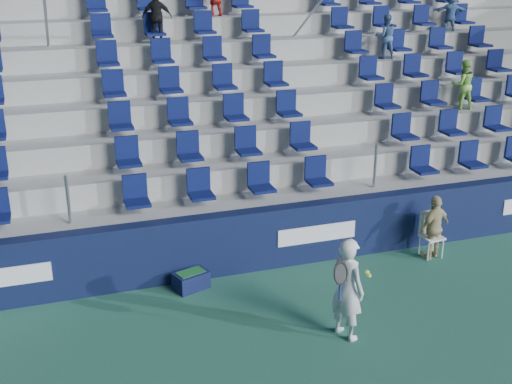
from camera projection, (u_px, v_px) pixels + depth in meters
ground at (302, 364)px, 9.45m from camera, size 70.00×70.00×0.00m
sponsor_wall at (240, 242)px, 12.05m from camera, size 24.00×0.32×1.20m
grandstand at (181, 104)px, 16.04m from camera, size 24.00×8.17×6.63m
tennis_player at (347, 288)px, 9.88m from camera, size 0.70×0.72×1.68m
line_judge_chair at (430, 230)px, 12.73m from camera, size 0.43×0.44×0.91m
line_judge at (434, 227)px, 12.56m from camera, size 0.83×0.54×1.31m
ball_bin at (191, 279)px, 11.53m from camera, size 0.69×0.56×0.33m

